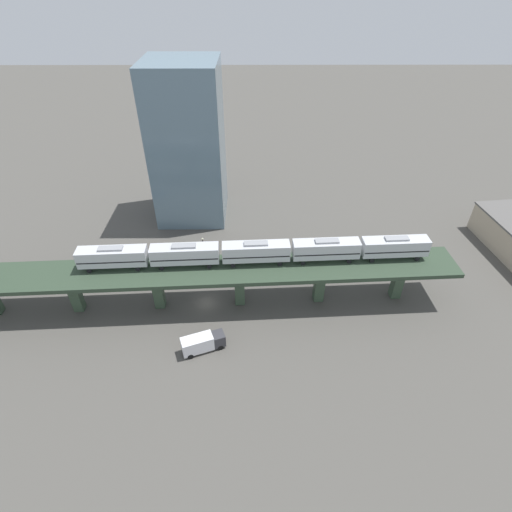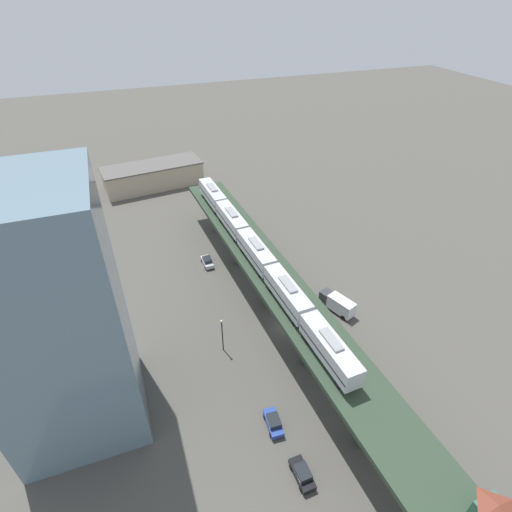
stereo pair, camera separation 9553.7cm
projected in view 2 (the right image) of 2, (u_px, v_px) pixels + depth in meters
name	position (u px, v px, depth m)	size (l,w,h in m)	color
ground_plane	(284.00, 327.00, 72.19)	(400.00, 400.00, 0.00)	#4C4944
elevated_viaduct	(286.00, 298.00, 67.90)	(13.48, 92.32, 8.40)	#2C3D2C
subway_train	(256.00, 251.00, 72.67)	(6.28, 62.46, 4.45)	silver
street_car_black	(302.00, 474.00, 50.05)	(2.03, 4.44, 1.89)	black
street_car_silver	(207.00, 261.00, 87.13)	(2.09, 4.47, 1.89)	#B7BABF
street_car_blue	(273.00, 422.00, 55.81)	(2.19, 4.52, 1.89)	#233D93
delivery_truck	(338.00, 303.00, 74.77)	(4.63, 7.53, 3.20)	#333338
street_lamp	(222.00, 333.00, 65.45)	(0.44, 0.44, 6.94)	black
warehouse_building	(153.00, 176.00, 118.38)	(29.54, 13.38, 6.80)	tan
office_tower	(54.00, 323.00, 47.79)	(16.00, 16.00, 36.00)	slate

